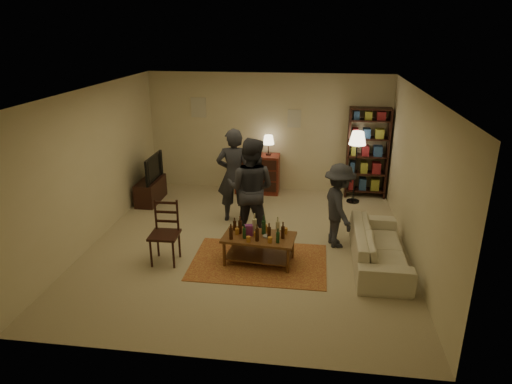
% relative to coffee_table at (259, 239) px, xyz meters
% --- Properties ---
extents(floor, '(6.00, 6.00, 0.00)m').
position_rel_coffee_table_xyz_m(floor, '(-0.26, 0.62, -0.42)').
color(floor, '#C6B793').
rests_on(floor, ground).
extents(room_shell, '(6.00, 6.00, 6.00)m').
position_rel_coffee_table_xyz_m(room_shell, '(-0.91, 3.60, 1.40)').
color(room_shell, beige).
rests_on(room_shell, ground).
extents(rug, '(2.20, 1.50, 0.01)m').
position_rel_coffee_table_xyz_m(rug, '(0.01, -0.00, -0.41)').
color(rug, maroon).
rests_on(rug, ground).
extents(coffee_table, '(1.20, 0.73, 0.81)m').
position_rel_coffee_table_xyz_m(coffee_table, '(0.00, 0.00, 0.00)').
color(coffee_table, brown).
rests_on(coffee_table, ground).
extents(dining_chair, '(0.47, 0.47, 1.05)m').
position_rel_coffee_table_xyz_m(dining_chair, '(-1.51, -0.13, 0.14)').
color(dining_chair, black).
rests_on(dining_chair, ground).
extents(tv_stand, '(0.40, 1.00, 1.06)m').
position_rel_coffee_table_xyz_m(tv_stand, '(-2.71, 2.42, -0.03)').
color(tv_stand, black).
rests_on(tv_stand, ground).
extents(dresser, '(1.00, 0.50, 1.36)m').
position_rel_coffee_table_xyz_m(dresser, '(-0.45, 3.33, 0.06)').
color(dresser, maroon).
rests_on(dresser, ground).
extents(bookshelf, '(0.90, 0.34, 2.02)m').
position_rel_coffee_table_xyz_m(bookshelf, '(1.98, 3.40, 0.62)').
color(bookshelf, black).
rests_on(bookshelf, ground).
extents(floor_lamp, '(0.36, 0.36, 1.58)m').
position_rel_coffee_table_xyz_m(floor_lamp, '(1.72, 2.99, 0.92)').
color(floor_lamp, black).
rests_on(floor_lamp, ground).
extents(sofa, '(0.81, 2.08, 0.61)m').
position_rel_coffee_table_xyz_m(sofa, '(1.94, 0.22, -0.11)').
color(sofa, beige).
rests_on(sofa, ground).
extents(person_left, '(0.72, 0.52, 1.86)m').
position_rel_coffee_table_xyz_m(person_left, '(-0.70, 1.68, 0.51)').
color(person_left, '#25262D').
rests_on(person_left, ground).
extents(person_right, '(1.01, 0.85, 1.86)m').
position_rel_coffee_table_xyz_m(person_right, '(-0.27, 0.95, 0.52)').
color(person_right, '#292931').
rests_on(person_right, ground).
extents(person_by_sofa, '(0.80, 1.08, 1.49)m').
position_rel_coffee_table_xyz_m(person_by_sofa, '(1.29, 0.81, 0.33)').
color(person_by_sofa, '#282930').
rests_on(person_by_sofa, ground).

